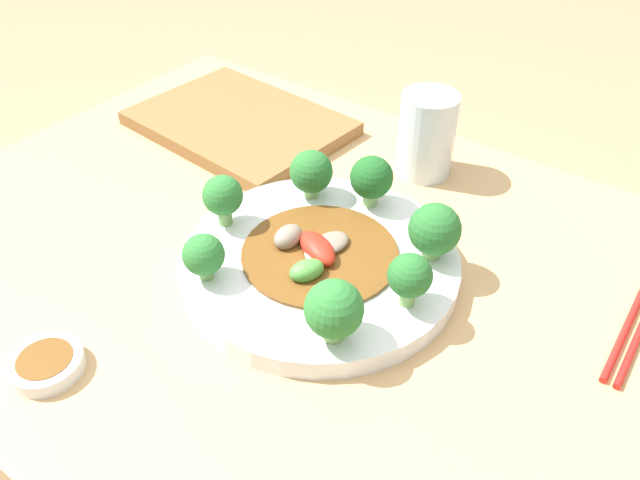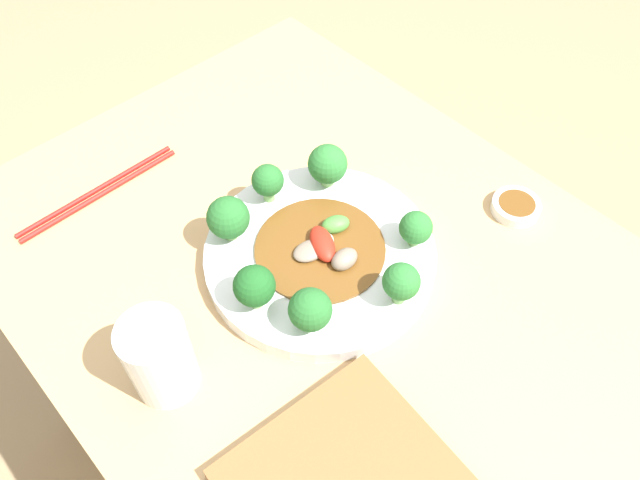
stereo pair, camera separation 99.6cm
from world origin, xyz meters
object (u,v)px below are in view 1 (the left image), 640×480
object	(u,v)px
broccoli_west	(410,277)
cutting_board	(239,123)
drinking_glass	(427,135)
broccoli_northeast	(204,255)
plate	(320,263)
broccoli_southeast	(311,172)
broccoli_east	(223,196)
broccoli_south	(372,178)
broccoli_southwest	(435,230)
stirfry_center	(316,251)
broccoli_northwest	(334,310)
sauce_dish	(46,364)

from	to	relation	value
broccoli_west	cutting_board	xyz separation A→B (m)	(0.39, -0.19, -0.05)
drinking_glass	broccoli_northeast	bearing A→B (deg)	79.02
broccoli_west	broccoli_northeast	size ratio (longest dim) A/B	1.13
plate	broccoli_southeast	xyz separation A→B (m)	(0.07, -0.08, 0.04)
broccoli_east	drinking_glass	distance (m)	0.28
broccoli_southeast	broccoli_south	distance (m)	0.07
broccoli_southeast	cutting_board	xyz separation A→B (m)	(0.20, -0.10, -0.05)
broccoli_southeast	broccoli_east	size ratio (longest dim) A/B	0.97
broccoli_west	drinking_glass	bearing A→B (deg)	-64.69
broccoli_northeast	plate	bearing A→B (deg)	-126.99
broccoli_southwest	broccoli_south	distance (m)	0.11
broccoli_west	cutting_board	world-z (taller)	broccoli_west
broccoli_south	stirfry_center	world-z (taller)	broccoli_south
broccoli_northeast	drinking_glass	distance (m)	0.34
broccoli_northeast	stirfry_center	xyz separation A→B (m)	(-0.07, -0.09, -0.02)
plate	broccoli_west	world-z (taller)	broccoli_west
broccoli_south	cutting_board	bearing A→B (deg)	-14.76
plate	broccoli_southwest	world-z (taller)	broccoli_southwest
broccoli_south	cutting_board	xyz separation A→B (m)	(0.27, -0.07, -0.05)
broccoli_southwest	broccoli_west	distance (m)	0.08
broccoli_southeast	stirfry_center	world-z (taller)	broccoli_southeast
plate	broccoli_northwest	size ratio (longest dim) A/B	4.68
stirfry_center	sauce_dish	size ratio (longest dim) A/B	2.51
plate	sauce_dish	size ratio (longest dim) A/B	4.45
drinking_glass	cutting_board	world-z (taller)	drinking_glass
plate	broccoli_east	distance (m)	0.13
broccoli_northeast	drinking_glass	size ratio (longest dim) A/B	0.47
broccoli_southwest	broccoli_northwest	size ratio (longest dim) A/B	0.99
broccoli_northwest	cutting_board	xyz separation A→B (m)	(0.36, -0.27, -0.05)
broccoli_southeast	broccoli_southwest	size ratio (longest dim) A/B	0.94
broccoli_northwest	broccoli_west	xyz separation A→B (m)	(-0.03, -0.08, -0.00)
broccoli_southwest	broccoli_southeast	bearing A→B (deg)	-4.80
broccoli_south	broccoli_east	distance (m)	0.17
cutting_board	broccoli_west	bearing A→B (deg)	154.00
broccoli_southwest	sauce_dish	world-z (taller)	broccoli_southwest
broccoli_southeast	broccoli_southwest	xyz separation A→B (m)	(-0.17, 0.01, 0.00)
broccoli_southeast	cutting_board	bearing A→B (deg)	-25.63
broccoli_southwest	sauce_dish	xyz separation A→B (m)	(0.22, 0.32, -0.05)
broccoli_west	broccoli_northeast	distance (m)	0.20
broccoli_southeast	broccoli_southwest	distance (m)	0.17
broccoli_south	sauce_dish	distance (m)	0.39
broccoli_southeast	sauce_dish	distance (m)	0.34
broccoli_southeast	broccoli_southwest	bearing A→B (deg)	175.20
broccoli_south	plate	bearing A→B (deg)	93.77
broccoli_southwest	drinking_glass	bearing A→B (deg)	-59.13
broccoli_southwest	sauce_dish	distance (m)	0.39
sauce_dish	broccoli_west	bearing A→B (deg)	-133.04
broccoli_east	cutting_board	distance (m)	0.26
broccoli_southeast	drinking_glass	xyz separation A→B (m)	(-0.07, -0.16, -0.00)
cutting_board	drinking_glass	bearing A→B (deg)	-167.64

